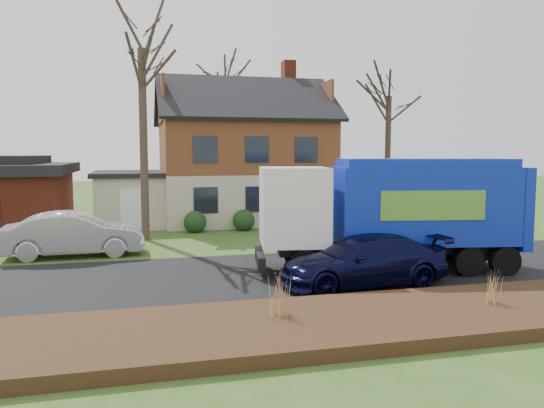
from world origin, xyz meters
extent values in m
plane|color=#2E4F1A|center=(0.00, 0.00, 0.00)|extent=(120.00, 120.00, 0.00)
cube|color=black|center=(0.00, 0.00, 0.01)|extent=(80.00, 7.00, 0.02)
cube|color=black|center=(0.00, -5.30, 0.15)|extent=(80.00, 3.50, 0.30)
cube|color=beige|center=(2.00, 14.00, 1.35)|extent=(9.00, 7.50, 2.70)
cube|color=#5C321A|center=(2.00, 14.00, 4.10)|extent=(9.00, 7.50, 2.80)
cube|color=maroon|center=(5.00, 15.00, 8.46)|extent=(0.70, 0.90, 1.60)
cube|color=beige|center=(-4.20, 13.50, 1.30)|extent=(3.50, 5.50, 2.60)
cube|color=black|center=(-4.20, 13.50, 2.72)|extent=(3.90, 5.90, 0.24)
cylinder|color=black|center=(1.02, -0.76, 0.47)|extent=(0.98, 0.47, 0.94)
cylinder|color=black|center=(1.34, 1.11, 0.47)|extent=(0.98, 0.47, 0.94)
cylinder|color=black|center=(6.10, -1.62, 0.47)|extent=(0.98, 0.47, 0.94)
cylinder|color=black|center=(6.42, 0.25, 0.47)|extent=(0.98, 0.47, 0.94)
cylinder|color=black|center=(7.26, -1.82, 0.47)|extent=(0.98, 0.47, 0.94)
cylinder|color=black|center=(7.57, 0.05, 0.47)|extent=(0.98, 0.47, 0.94)
cube|color=black|center=(4.30, -0.35, 0.77)|extent=(7.85, 2.38, 0.32)
cube|color=white|center=(0.95, 0.22, 2.17)|extent=(2.43, 2.58, 2.44)
cube|color=black|center=(-0.03, 0.38, 2.31)|extent=(0.41, 1.97, 0.81)
cube|color=black|center=(-0.12, 0.40, 0.50)|extent=(0.60, 2.27, 0.41)
cube|color=#0E27A9|center=(5.14, -0.50, 2.17)|extent=(5.99, 3.19, 2.44)
cube|color=#0E27A9|center=(5.14, -0.50, 3.53)|extent=(5.68, 2.87, 0.27)
cube|color=#0E27A9|center=(8.04, -0.99, 2.08)|extent=(0.70, 2.33, 2.62)
cube|color=#559831|center=(4.82, -1.61, 2.26)|extent=(3.21, 0.58, 0.90)
cube|color=#559831|center=(5.20, 0.66, 2.26)|extent=(3.21, 0.58, 0.90)
imported|color=#B1B3B9|center=(-6.18, 4.84, 0.83)|extent=(5.08, 1.93, 1.66)
imported|color=black|center=(2.46, -1.80, 0.73)|extent=(5.14, 2.36, 1.46)
cylinder|color=#433428|center=(-3.56, 8.04, 4.16)|extent=(0.35, 0.35, 8.33)
cylinder|color=#3B2E23|center=(9.61, 11.08, 3.46)|extent=(0.32, 0.32, 6.93)
cylinder|color=#413827|center=(2.17, 20.76, 4.30)|extent=(0.33, 0.33, 8.61)
cone|color=tan|center=(-0.88, -4.98, 0.79)|extent=(0.04, 0.04, 0.98)
cone|color=tan|center=(-1.03, -4.98, 0.79)|extent=(0.04, 0.04, 0.98)
cone|color=tan|center=(-0.72, -4.98, 0.79)|extent=(0.04, 0.04, 0.98)
cone|color=tan|center=(-0.88, -4.86, 0.79)|extent=(0.04, 0.04, 0.98)
cone|color=tan|center=(-0.88, -5.10, 0.79)|extent=(0.04, 0.04, 0.98)
cone|color=tan|center=(4.19, -5.28, 0.70)|extent=(0.04, 0.04, 0.80)
cone|color=tan|center=(4.04, -5.28, 0.70)|extent=(0.04, 0.04, 0.80)
cone|color=tan|center=(4.33, -5.28, 0.70)|extent=(0.04, 0.04, 0.80)
cone|color=tan|center=(4.19, -5.17, 0.70)|extent=(0.04, 0.04, 0.80)
cone|color=tan|center=(4.19, -5.39, 0.70)|extent=(0.04, 0.04, 0.80)
camera|label=1|loc=(-3.85, -15.86, 3.87)|focal=35.00mm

